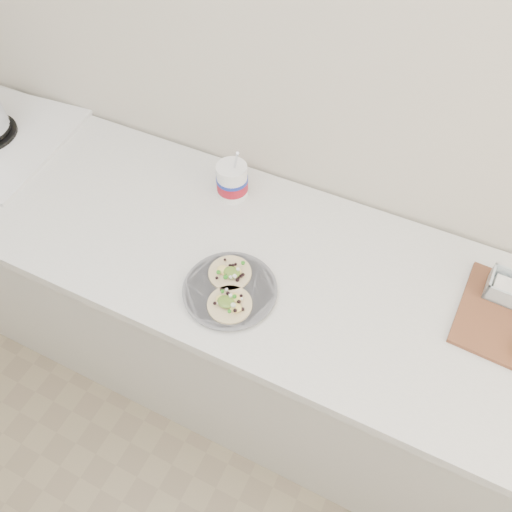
% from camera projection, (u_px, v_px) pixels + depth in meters
% --- Properties ---
extents(counter, '(2.44, 0.66, 0.90)m').
position_uv_depth(counter, '(221.00, 313.00, 1.84)').
color(counter, beige).
rests_on(counter, ground).
extents(taco_plate, '(0.26, 0.26, 0.04)m').
position_uv_depth(taco_plate, '(230.00, 288.00, 1.34)').
color(taco_plate, slate).
rests_on(taco_plate, counter).
extents(tub, '(0.10, 0.10, 0.22)m').
position_uv_depth(tub, '(233.00, 179.00, 1.53)').
color(tub, white).
rests_on(tub, counter).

